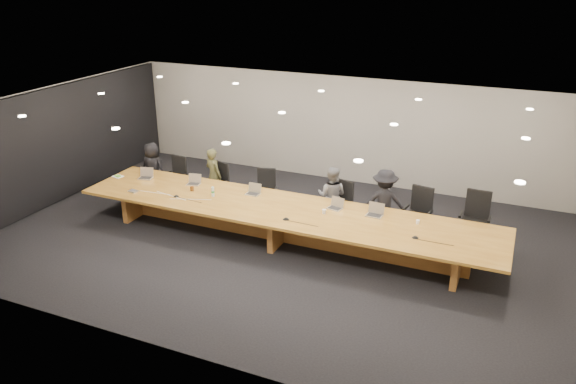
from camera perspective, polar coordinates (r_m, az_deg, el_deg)
name	(u,v)px	position (r m, az deg, el deg)	size (l,w,h in m)	color
ground	(282,241)	(11.93, -0.57, -4.95)	(12.00, 12.00, 0.00)	black
back_wall	(344,130)	(14.93, 5.68, 6.32)	(12.00, 0.02, 2.80)	#AFAC9F
left_wall_panel	(58,146)	(14.70, -22.34, 4.39)	(0.08, 7.84, 2.74)	black
conference_table	(282,218)	(11.70, -0.58, -2.68)	(9.00, 1.80, 0.75)	brown
chair_far_left	(175,177)	(14.27, -11.44, 1.51)	(0.53, 0.53, 1.04)	black
chair_left	(217,183)	(13.75, -7.26, 0.92)	(0.51, 0.51, 1.01)	black
chair_mid_left	(265,191)	(13.10, -2.32, 0.08)	(0.53, 0.53, 1.04)	black
chair_mid_right	(339,204)	(12.43, 5.22, -1.23)	(0.53, 0.53, 1.04)	black
chair_right	(417,213)	(12.14, 12.99, -2.12)	(0.57, 0.57, 1.13)	black
chair_far_right	(475,220)	(12.07, 18.44, -2.71)	(0.61, 0.61, 1.19)	black
person_a	(153,169)	(14.50, -13.56, 2.31)	(0.66, 0.43, 1.35)	black
person_b	(214,176)	(13.70, -7.57, 1.65)	(0.50, 0.33, 1.38)	#3B3B20
person_c	(332,196)	(12.47, 4.47, -0.38)	(0.66, 0.51, 1.35)	slate
person_d	(384,202)	(12.10, 9.74, -1.04)	(0.95, 0.55, 1.47)	black
laptop_a	(145,174)	(13.60, -14.33, 1.83)	(0.32, 0.23, 0.25)	#BFAB92
laptop_b	(193,180)	(13.00, -9.60, 1.24)	(0.30, 0.22, 0.23)	#BDAA91
laptop_c	(253,189)	(12.28, -3.62, 0.26)	(0.30, 0.22, 0.24)	tan
laptop_d	(335,204)	(11.57, 4.78, -1.18)	(0.30, 0.21, 0.23)	tan
laptop_e	(375,210)	(11.33, 8.79, -1.83)	(0.32, 0.24, 0.26)	tan
water_bottle	(213,192)	(12.27, -7.64, 0.02)	(0.07, 0.07, 0.21)	silver
amber_mug	(192,189)	(12.67, -9.73, 0.35)	(0.08, 0.08, 0.10)	brown
paper_cup_near	(324,212)	(11.36, 3.68, -2.00)	(0.08, 0.08, 0.09)	silver
paper_cup_far	(418,222)	(11.19, 13.05, -2.98)	(0.07, 0.07, 0.08)	white
notepad	(118,176)	(13.94, -16.90, 1.52)	(0.24, 0.19, 0.01)	white
lime_gadget	(118,176)	(13.91, -16.91, 1.57)	(0.15, 0.09, 0.02)	#64B430
av_box	(133,191)	(12.91, -15.47, 0.09)	(0.19, 0.14, 0.03)	#B2B2B7
mic_left	(176,196)	(12.42, -11.29, -0.39)	(0.13, 0.13, 0.03)	black
mic_center	(286,219)	(11.10, -0.21, -2.72)	(0.13, 0.13, 0.03)	black
mic_right	(415,237)	(10.63, 12.81, -4.48)	(0.13, 0.13, 0.03)	black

